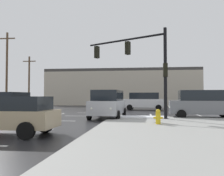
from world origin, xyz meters
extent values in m
plane|color=slate|center=(0.00, 0.00, 0.00)|extent=(120.00, 120.00, 0.00)
cube|color=#232326|center=(0.00, 0.00, 0.01)|extent=(44.00, 44.00, 0.02)
cube|color=white|center=(5.00, -4.00, 0.17)|extent=(4.00, 1.60, 0.06)
cube|color=silver|center=(0.00, -10.00, 0.02)|extent=(2.00, 0.15, 0.01)
cube|color=silver|center=(0.00, -6.00, 0.02)|extent=(2.00, 0.15, 0.01)
cube|color=silver|center=(0.00, -2.00, 0.02)|extent=(2.00, 0.15, 0.01)
cube|color=silver|center=(0.00, 2.00, 0.02)|extent=(2.00, 0.15, 0.01)
cube|color=silver|center=(0.00, 6.00, 0.02)|extent=(2.00, 0.15, 0.01)
cube|color=silver|center=(0.00, 10.00, 0.02)|extent=(2.00, 0.15, 0.01)
cube|color=silver|center=(0.00, 14.00, 0.02)|extent=(2.00, 0.15, 0.01)
cube|color=silver|center=(0.00, 18.00, 0.02)|extent=(2.00, 0.15, 0.01)
cube|color=silver|center=(-6.00, 0.00, 0.02)|extent=(0.15, 2.00, 0.01)
cube|color=silver|center=(-2.00, 0.00, 0.02)|extent=(0.15, 2.00, 0.01)
cube|color=silver|center=(2.00, 0.00, 0.02)|extent=(0.15, 2.00, 0.01)
cube|color=silver|center=(6.00, 0.00, 0.02)|extent=(0.15, 2.00, 0.01)
cube|color=silver|center=(10.00, 0.00, 0.02)|extent=(0.15, 2.00, 0.01)
cube|color=silver|center=(3.50, -4.00, 0.02)|extent=(0.45, 7.00, 0.01)
cylinder|color=black|center=(6.79, -5.00, 3.15)|extent=(0.22, 0.22, 6.03)
cylinder|color=black|center=(3.95, -3.46, 5.77)|extent=(5.74, 3.21, 0.14)
cube|color=black|center=(4.24, -3.61, 5.14)|extent=(0.42, 0.45, 0.95)
sphere|color=#19D833|center=(4.10, -3.54, 5.43)|extent=(0.20, 0.20, 0.20)
cube|color=black|center=(1.69, -2.22, 5.14)|extent=(0.42, 0.45, 0.95)
sphere|color=#19D833|center=(1.54, -2.15, 5.43)|extent=(0.20, 0.20, 0.20)
cube|color=black|center=(6.79, -5.00, 3.34)|extent=(0.28, 0.36, 0.90)
cylinder|color=gold|center=(6.09, -8.20, 0.44)|extent=(0.26, 0.26, 0.60)
sphere|color=gold|center=(6.09, -8.20, 0.81)|extent=(0.25, 0.25, 0.25)
cylinder|color=gold|center=(5.91, -8.20, 0.47)|extent=(0.12, 0.11, 0.11)
cylinder|color=gold|center=(6.27, -8.20, 0.47)|extent=(0.12, 0.11, 0.11)
cube|color=#BCB29E|center=(1.64, 24.43, 3.02)|extent=(27.51, 8.00, 6.05)
cube|color=#3F3D3A|center=(1.64, 24.43, 6.30)|extent=(27.51, 8.00, 0.50)
cube|color=white|center=(5.53, 7.62, 0.82)|extent=(4.90, 2.20, 0.95)
cube|color=black|center=(5.53, 7.62, 1.67)|extent=(3.45, 1.97, 0.75)
cylinder|color=black|center=(7.21, 8.50, 0.35)|extent=(0.67, 0.25, 0.66)
cylinder|color=black|center=(7.11, 6.56, 0.35)|extent=(0.67, 0.25, 0.66)
cylinder|color=black|center=(3.95, 8.68, 0.35)|extent=(0.67, 0.25, 0.66)
cylinder|color=black|center=(3.85, 6.73, 0.35)|extent=(0.67, 0.25, 0.66)
sphere|color=white|center=(7.91, 8.12, 0.82)|extent=(0.18, 0.18, 0.18)
sphere|color=white|center=(7.84, 6.87, 0.82)|extent=(0.18, 0.18, 0.18)
cube|color=#B7BABF|center=(2.79, -3.64, 0.82)|extent=(2.22, 4.90, 0.95)
cube|color=black|center=(2.79, -3.64, 1.67)|extent=(1.98, 3.46, 0.75)
cylinder|color=black|center=(3.67, -5.32, 0.35)|extent=(0.26, 0.67, 0.66)
cylinder|color=black|center=(1.73, -5.21, 0.35)|extent=(0.26, 0.67, 0.66)
cylinder|color=black|center=(3.86, -2.07, 0.35)|extent=(0.26, 0.67, 0.66)
cylinder|color=black|center=(1.92, -1.95, 0.35)|extent=(0.26, 0.67, 0.66)
sphere|color=white|center=(3.28, -6.02, 0.82)|extent=(0.18, 0.18, 0.18)
sphere|color=white|center=(2.04, -5.95, 0.82)|extent=(0.18, 0.18, 0.18)
cube|color=slate|center=(9.67, -2.93, 0.82)|extent=(4.89, 2.19, 0.95)
cube|color=black|center=(9.67, -2.93, 1.67)|extent=(3.44, 1.96, 0.75)
cylinder|color=black|center=(7.99, -3.82, 0.35)|extent=(0.67, 0.25, 0.66)
cylinder|color=black|center=(8.08, -1.87, 0.35)|extent=(0.67, 0.25, 0.66)
cylinder|color=black|center=(11.34, -2.04, 0.35)|extent=(0.67, 0.25, 0.66)
sphere|color=white|center=(7.29, -3.44, 0.82)|extent=(0.18, 0.18, 0.18)
sphere|color=white|center=(7.35, -2.19, 0.82)|extent=(0.18, 0.18, 0.18)
cube|color=tan|center=(-0.47, -11.98, 0.70)|extent=(4.50, 1.80, 0.70)
cube|color=black|center=(0.20, -11.98, 1.33)|extent=(2.48, 1.66, 0.55)
cylinder|color=black|center=(1.06, -12.88, 0.35)|extent=(0.66, 0.22, 0.66)
cylinder|color=black|center=(1.06, -11.08, 0.35)|extent=(0.66, 0.22, 0.66)
cube|color=#141E47|center=(-8.05, 2.72, 0.82)|extent=(2.46, 4.98, 0.95)
cube|color=black|center=(-8.05, 2.72, 1.67)|extent=(2.15, 3.54, 0.75)
cylinder|color=black|center=(-8.84, 4.45, 0.35)|extent=(0.29, 0.68, 0.66)
cylinder|color=black|center=(-6.90, 4.23, 0.35)|extent=(0.29, 0.68, 0.66)
cylinder|color=black|center=(-7.26, 0.99, 0.35)|extent=(0.29, 0.68, 0.66)
sphere|color=white|center=(-8.41, 5.12, 0.82)|extent=(0.18, 0.18, 0.18)
sphere|color=white|center=(-7.17, 4.98, 0.82)|extent=(0.18, 0.18, 0.18)
cylinder|color=brown|center=(-12.86, 9.53, 5.14)|extent=(0.28, 0.28, 10.28)
cube|color=brown|center=(-12.86, 9.53, 9.48)|extent=(2.20, 0.14, 0.14)
cylinder|color=brown|center=(-13.58, 17.61, 4.17)|extent=(0.28, 0.28, 8.35)
cube|color=brown|center=(-13.58, 17.61, 7.55)|extent=(2.20, 0.14, 0.14)
camera|label=1|loc=(5.24, -21.34, 1.60)|focal=39.15mm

